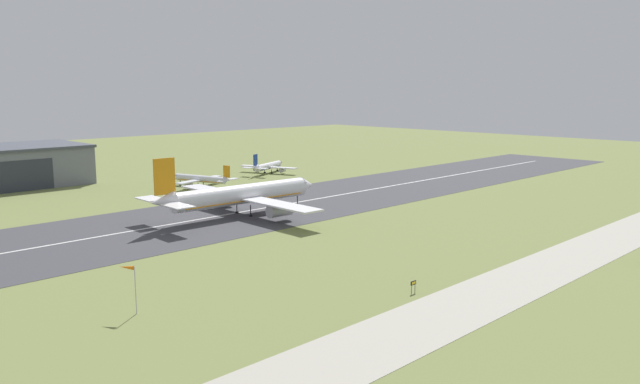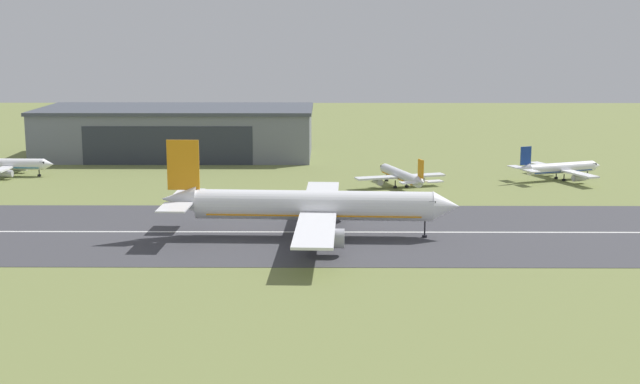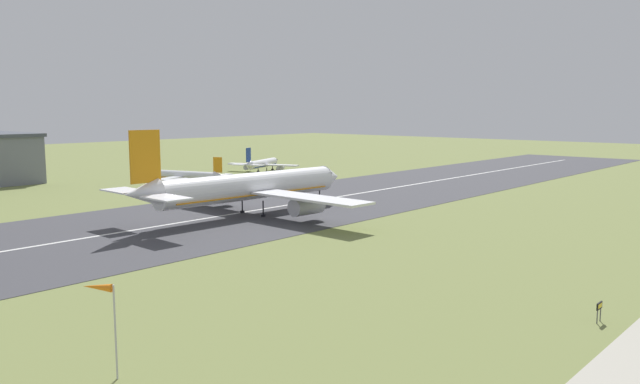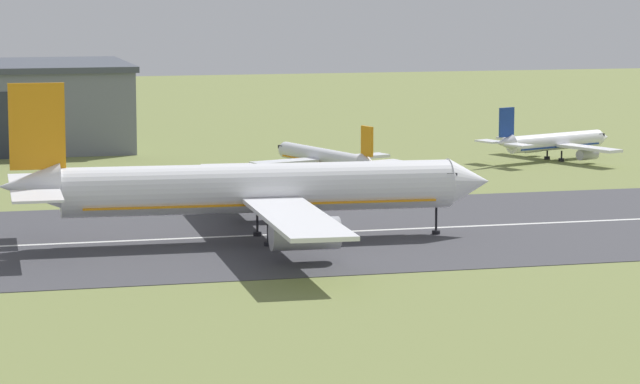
{
  "view_description": "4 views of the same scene",
  "coord_description": "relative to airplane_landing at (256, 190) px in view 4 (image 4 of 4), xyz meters",
  "views": [
    {
      "loc": [
        -87.03,
        -15.46,
        31.56
      ],
      "look_at": [
        17.47,
        89.8,
        6.8
      ],
      "focal_mm": 35.0,
      "sensor_mm": 36.0,
      "label": 1
    },
    {
      "loc": [
        9.37,
        -35.88,
        34.42
      ],
      "look_at": [
        8.5,
        99.29,
        9.06
      ],
      "focal_mm": 50.0,
      "sensor_mm": 36.0,
      "label": 2
    },
    {
      "loc": [
        -68.42,
        23.48,
        19.22
      ],
      "look_at": [
        3.38,
        86.97,
        6.47
      ],
      "focal_mm": 35.0,
      "sensor_mm": 36.0,
      "label": 3
    },
    {
      "loc": [
        -23.28,
        -37.35,
        25.85
      ],
      "look_at": [
        11.58,
        99.31,
        5.9
      ],
      "focal_mm": 85.0,
      "sensor_mm": 36.0,
      "label": 4
    }
  ],
  "objects": [
    {
      "name": "ground_plane",
      "position": [
        -7.1,
        -52.05,
        -5.17
      ],
      "size": [
        620.3,
        620.3,
        0.0
      ],
      "primitive_type": "plane",
      "color": "olive"
    },
    {
      "name": "runway_strip",
      "position": [
        -7.1,
        3.24,
        -5.14
      ],
      "size": [
        380.3,
        44.75,
        0.06
      ],
      "primitive_type": "cube",
      "color": "#3D3D42",
      "rests_on": "ground_plane"
    },
    {
      "name": "runway_centreline",
      "position": [
        -7.1,
        3.24,
        -5.1
      ],
      "size": [
        342.27,
        0.7,
        0.01
      ],
      "primitive_type": "cube",
      "color": "silver",
      "rests_on": "runway_strip"
    },
    {
      "name": "airplane_landing",
      "position": [
        0.0,
        0.0,
        0.0
      ],
      "size": [
        49.19,
        51.78,
        16.05
      ],
      "color": "white",
      "rests_on": "ground_plane"
    },
    {
      "name": "airplane_parked_centre",
      "position": [
        18.55,
        45.19,
        -2.53
      ],
      "size": [
        19.99,
        24.13,
        7.62
      ],
      "color": "silver",
      "rests_on": "ground_plane"
    },
    {
      "name": "airplane_parked_east",
      "position": [
        55.17,
        55.35,
        -2.53
      ],
      "size": [
        22.49,
        22.34,
        8.07
      ],
      "color": "white",
      "rests_on": "ground_plane"
    }
  ]
}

